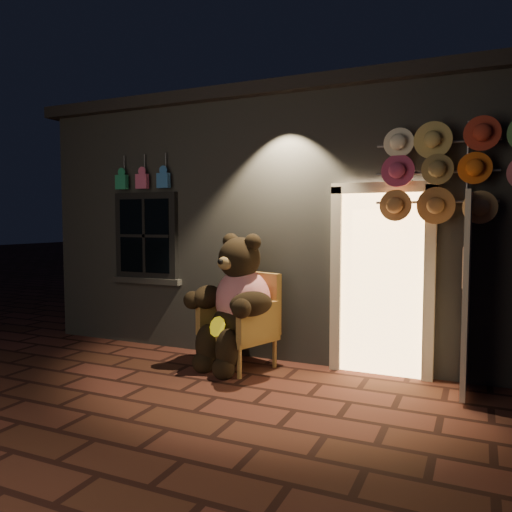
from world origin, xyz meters
The scene contains 5 objects.
ground centered at (0.00, 0.00, 0.00)m, with size 60.00×60.00×0.00m, color #542820.
shop_building centered at (0.00, 3.99, 1.74)m, with size 7.30×5.95×3.51m.
wicker_armchair centered at (-0.22, 1.10, 0.56)m, with size 0.95×0.91×1.13m.
teddy_bear centered at (-0.25, 0.96, 0.79)m, with size 1.12×1.04×1.62m.
hat_rack centered at (2.06, 1.28, 2.27)m, with size 1.62×0.22×2.80m.
Camera 1 is at (2.36, -4.26, 1.75)m, focal length 35.00 mm.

